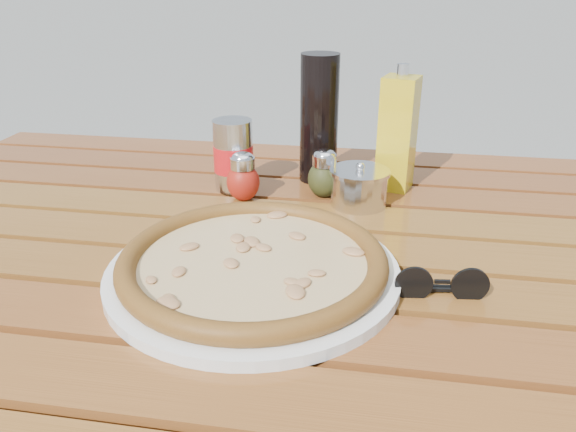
% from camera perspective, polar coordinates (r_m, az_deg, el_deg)
% --- Properties ---
extents(table, '(1.40, 0.90, 0.75)m').
position_cam_1_polar(table, '(0.82, -0.23, -7.31)').
color(table, '#32190B').
rests_on(table, ground).
extents(plate, '(0.43, 0.43, 0.01)m').
position_cam_1_polar(plate, '(0.70, -3.55, -5.71)').
color(plate, white).
rests_on(plate, table).
extents(pizza, '(0.40, 0.40, 0.03)m').
position_cam_1_polar(pizza, '(0.69, -3.59, -4.58)').
color(pizza, beige).
rests_on(pizza, plate).
extents(pepper_shaker, '(0.07, 0.07, 0.08)m').
position_cam_1_polar(pepper_shaker, '(0.91, -4.60, 3.94)').
color(pepper_shaker, '#B22214').
rests_on(pepper_shaker, table).
extents(oregano_shaker, '(0.07, 0.07, 0.08)m').
position_cam_1_polar(oregano_shaker, '(0.93, 3.70, 4.25)').
color(oregano_shaker, '#373A17').
rests_on(oregano_shaker, table).
extents(dark_bottle, '(0.08, 0.08, 0.22)m').
position_cam_1_polar(dark_bottle, '(0.98, 3.17, 9.82)').
color(dark_bottle, black).
rests_on(dark_bottle, table).
extents(soda_can, '(0.08, 0.08, 0.12)m').
position_cam_1_polar(soda_can, '(0.96, -5.57, 6.10)').
color(soda_can, silver).
rests_on(soda_can, table).
extents(olive_oil_cruet, '(0.07, 0.07, 0.21)m').
position_cam_1_polar(olive_oil_cruet, '(0.96, 11.07, 8.26)').
color(olive_oil_cruet, gold).
rests_on(olive_oil_cruet, table).
extents(parmesan_tin, '(0.12, 0.12, 0.07)m').
position_cam_1_polar(parmesan_tin, '(0.90, 7.24, 2.97)').
color(parmesan_tin, silver).
rests_on(parmesan_tin, table).
extents(sunglasses, '(0.11, 0.04, 0.04)m').
position_cam_1_polar(sunglasses, '(0.68, 15.30, -6.80)').
color(sunglasses, black).
rests_on(sunglasses, table).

